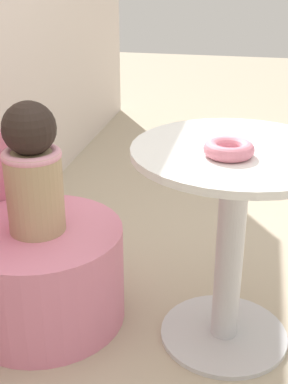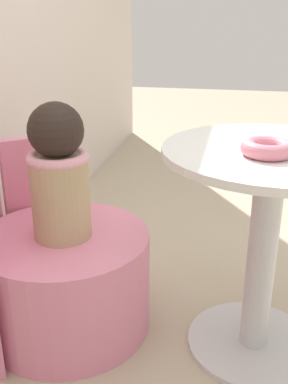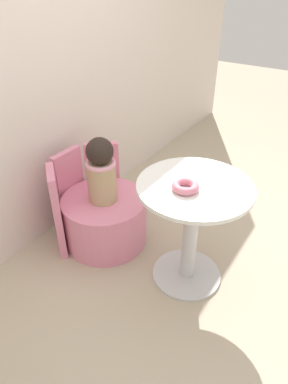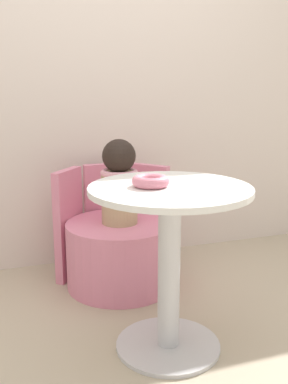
{
  "view_description": "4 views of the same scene",
  "coord_description": "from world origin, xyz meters",
  "px_view_note": "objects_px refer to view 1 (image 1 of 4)",
  "views": [
    {
      "loc": [
        -1.56,
        -0.08,
        1.29
      ],
      "look_at": [
        -0.0,
        0.25,
        0.58
      ],
      "focal_mm": 50.0,
      "sensor_mm": 36.0,
      "label": 1
    },
    {
      "loc": [
        -1.3,
        0.07,
        1.11
      ],
      "look_at": [
        0.08,
        0.36,
        0.55
      ],
      "focal_mm": 42.0,
      "sensor_mm": 36.0,
      "label": 2
    },
    {
      "loc": [
        -1.47,
        -0.71,
        1.78
      ],
      "look_at": [
        0.01,
        0.28,
        0.59
      ],
      "focal_mm": 32.0,
      "sensor_mm": 36.0,
      "label": 3
    },
    {
      "loc": [
        -0.63,
        -1.69,
        1.13
      ],
      "look_at": [
        0.06,
        0.29,
        0.64
      ],
      "focal_mm": 42.0,
      "sensor_mm": 36.0,
      "label": 4
    }
  ],
  "objects_px": {
    "tub_chair": "(42,274)",
    "child_figure": "(33,169)",
    "round_table": "(232,218)",
    "donut": "(229,149)"
  },
  "relations": [
    {
      "from": "round_table",
      "to": "donut",
      "type": "bearing_deg",
      "value": 163.29
    },
    {
      "from": "round_table",
      "to": "child_figure",
      "type": "bearing_deg",
      "value": 91.54
    },
    {
      "from": "child_figure",
      "to": "round_table",
      "type": "bearing_deg",
      "value": -88.46
    },
    {
      "from": "round_table",
      "to": "tub_chair",
      "type": "distance_m",
      "value": 0.75
    },
    {
      "from": "child_figure",
      "to": "donut",
      "type": "height_order",
      "value": "child_figure"
    },
    {
      "from": "child_figure",
      "to": "donut",
      "type": "xyz_separation_m",
      "value": [
        -0.06,
        -0.66,
        0.14
      ]
    },
    {
      "from": "round_table",
      "to": "child_figure",
      "type": "distance_m",
      "value": 0.7
    },
    {
      "from": "tub_chair",
      "to": "child_figure",
      "type": "relative_size",
      "value": 1.3
    },
    {
      "from": "tub_chair",
      "to": "child_figure",
      "type": "height_order",
      "value": "child_figure"
    },
    {
      "from": "tub_chair",
      "to": "donut",
      "type": "bearing_deg",
      "value": -95.01
    }
  ]
}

